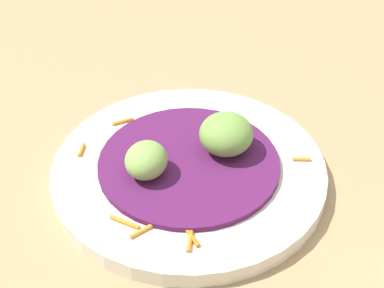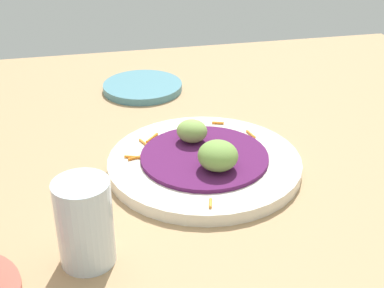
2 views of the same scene
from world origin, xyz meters
TOP-DOWN VIEW (x-y plane):
  - table_surface at (0.00, 0.00)cm, footprint 110.00×110.00cm
  - main_plate at (-3.99, 0.17)cm, footprint 27.86×27.86cm
  - cabbage_bed at (-3.99, 0.17)cm, footprint 18.40×18.40cm
  - carrot_garnish at (-7.86, 3.63)cm, footprint 20.42×23.22cm
  - guac_scoop_left at (-3.11, -4.08)cm, footprint 7.78×7.78cm
  - guac_scoop_center at (-4.86, 4.43)cm, footprint 5.95×5.74cm

SIDE VIEW (x-z plane):
  - table_surface at x=0.00cm, z-range 0.00..2.00cm
  - main_plate at x=-3.99cm, z-range 2.00..3.76cm
  - carrot_garnish at x=-7.86cm, z-range 3.76..4.16cm
  - cabbage_bed at x=-3.99cm, z-range 3.76..4.37cm
  - guac_scoop_center at x=-4.86cm, z-range 4.37..7.76cm
  - guac_scoop_left at x=-3.11cm, z-range 4.37..8.41cm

